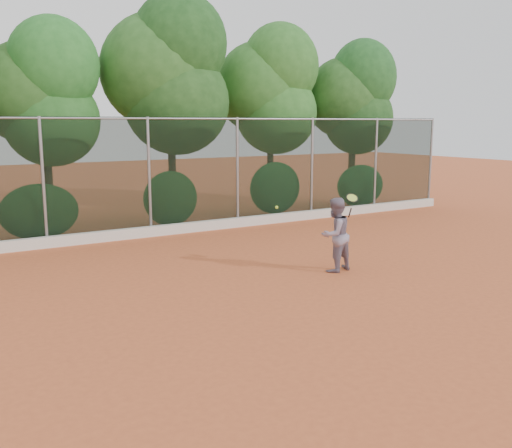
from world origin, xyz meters
TOP-DOWN VIEW (x-y plane):
  - ground at (0.00, 0.00)m, footprint 80.00×80.00m
  - concrete_curb at (0.00, 6.82)m, footprint 24.00×0.20m
  - tennis_player at (1.99, 0.84)m, footprint 0.92×0.77m
  - chainlink_fence at (-0.00, 7.00)m, footprint 24.09×0.09m
  - foliage_backdrop at (-0.55, 8.98)m, footprint 23.70×3.63m
  - tennis_racket at (2.44, 0.81)m, footprint 0.35×0.33m
  - tennis_ball_in_flight at (0.77, 1.38)m, footprint 0.07×0.07m

SIDE VIEW (x-z plane):
  - ground at x=0.00m, z-range 0.00..0.00m
  - concrete_curb at x=0.00m, z-range 0.00..0.30m
  - tennis_player at x=1.99m, z-range 0.00..1.68m
  - tennis_ball_in_flight at x=0.77m, z-range 1.46..1.53m
  - tennis_racket at x=2.44m, z-range 1.33..1.90m
  - chainlink_fence at x=0.00m, z-range 0.11..3.61m
  - foliage_backdrop at x=-0.55m, z-range 0.63..8.18m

